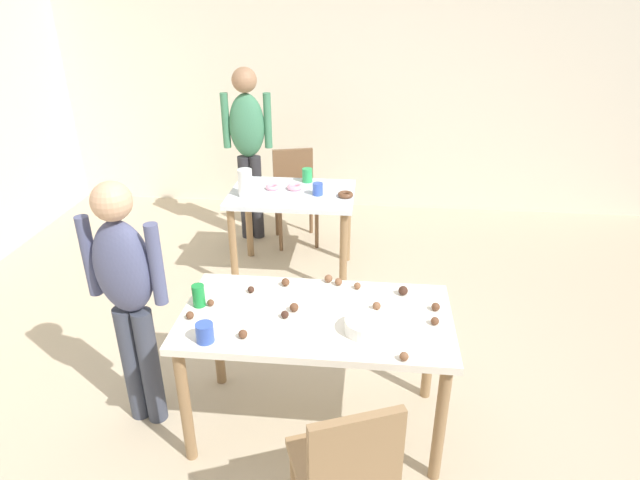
# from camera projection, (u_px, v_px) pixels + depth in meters

# --- Properties ---
(ground_plane) EXTENTS (6.40, 6.40, 0.00)m
(ground_plane) POSITION_uv_depth(u_px,v_px,m) (333.00, 400.00, 3.29)
(ground_plane) COLOR tan
(wall_back) EXTENTS (6.40, 0.10, 2.60)m
(wall_back) POSITION_uv_depth(u_px,v_px,m) (359.00, 87.00, 5.58)
(wall_back) COLOR beige
(wall_back) RESTS_ON ground_plane
(dining_table_near) EXTENTS (1.40, 0.73, 0.75)m
(dining_table_near) POSITION_uv_depth(u_px,v_px,m) (316.00, 330.00, 2.83)
(dining_table_near) COLOR silver
(dining_table_near) RESTS_ON ground_plane
(dining_table_far) EXTENTS (1.01, 0.70, 0.75)m
(dining_table_far) POSITION_uv_depth(u_px,v_px,m) (292.00, 206.00, 4.43)
(dining_table_far) COLOR silver
(dining_table_far) RESTS_ON ground_plane
(chair_near_table) EXTENTS (0.52, 0.52, 0.87)m
(chair_near_table) POSITION_uv_depth(u_px,v_px,m) (347.00, 468.00, 2.22)
(chair_near_table) COLOR olive
(chair_near_table) RESTS_ON ground_plane
(chair_far_table) EXTENTS (0.49, 0.49, 0.87)m
(chair_far_table) POSITION_uv_depth(u_px,v_px,m) (295.00, 190.00, 5.12)
(chair_far_table) COLOR brown
(chair_far_table) RESTS_ON ground_plane
(person_girl_near) EXTENTS (0.46, 0.24, 1.45)m
(person_girl_near) POSITION_uv_depth(u_px,v_px,m) (127.00, 289.00, 2.79)
(person_girl_near) COLOR #383D4C
(person_girl_near) RESTS_ON ground_plane
(person_adult_far) EXTENTS (0.45, 0.23, 1.62)m
(person_adult_far) POSITION_uv_depth(u_px,v_px,m) (248.00, 139.00, 4.94)
(person_adult_far) COLOR #28282D
(person_adult_far) RESTS_ON ground_plane
(mixing_bowl) EXTENTS (0.21, 0.21, 0.07)m
(mixing_bowl) POSITION_uv_depth(u_px,v_px,m) (366.00, 326.00, 2.64)
(mixing_bowl) COLOR white
(mixing_bowl) RESTS_ON dining_table_near
(soda_can) EXTENTS (0.07, 0.07, 0.12)m
(soda_can) POSITION_uv_depth(u_px,v_px,m) (199.00, 296.00, 2.83)
(soda_can) COLOR #198438
(soda_can) RESTS_ON dining_table_near
(fork_near) EXTENTS (0.17, 0.02, 0.01)m
(fork_near) POSITION_uv_depth(u_px,v_px,m) (319.00, 312.00, 2.80)
(fork_near) COLOR silver
(fork_near) RESTS_ON dining_table_near
(cup_near_0) EXTENTS (0.09, 0.09, 0.10)m
(cup_near_0) POSITION_uv_depth(u_px,v_px,m) (205.00, 333.00, 2.56)
(cup_near_0) COLOR #3351B2
(cup_near_0) RESTS_ON dining_table_near
(cake_ball_0) EXTENTS (0.04, 0.04, 0.04)m
(cake_ball_0) POSITION_uv_depth(u_px,v_px,m) (251.00, 289.00, 2.97)
(cake_ball_0) COLOR #3D2319
(cake_ball_0) RESTS_ON dining_table_near
(cake_ball_1) EXTENTS (0.05, 0.05, 0.05)m
(cake_ball_1) POSITION_uv_depth(u_px,v_px,m) (403.00, 291.00, 2.95)
(cake_ball_1) COLOR #3D2319
(cake_ball_1) RESTS_ON dining_table_near
(cake_ball_2) EXTENTS (0.04, 0.04, 0.04)m
(cake_ball_2) POSITION_uv_depth(u_px,v_px,m) (338.00, 282.00, 3.04)
(cake_ball_2) COLOR brown
(cake_ball_2) RESTS_ON dining_table_near
(cake_ball_3) EXTENTS (0.05, 0.05, 0.05)m
(cake_ball_3) POSITION_uv_depth(u_px,v_px,m) (294.00, 307.00, 2.80)
(cake_ball_3) COLOR brown
(cake_ball_3) RESTS_ON dining_table_near
(cake_ball_4) EXTENTS (0.04, 0.04, 0.04)m
(cake_ball_4) POSITION_uv_depth(u_px,v_px,m) (211.00, 303.00, 2.85)
(cake_ball_4) COLOR brown
(cake_ball_4) RESTS_ON dining_table_near
(cake_ball_5) EXTENTS (0.04, 0.04, 0.04)m
(cake_ball_5) POSITION_uv_depth(u_px,v_px,m) (377.00, 306.00, 2.82)
(cake_ball_5) COLOR brown
(cake_ball_5) RESTS_ON dining_table_near
(cake_ball_6) EXTENTS (0.04, 0.04, 0.04)m
(cake_ball_6) POSITION_uv_depth(u_px,v_px,m) (190.00, 315.00, 2.74)
(cake_ball_6) COLOR brown
(cake_ball_6) RESTS_ON dining_table_near
(cake_ball_7) EXTENTS (0.04, 0.04, 0.04)m
(cake_ball_7) POSITION_uv_depth(u_px,v_px,m) (404.00, 356.00, 2.44)
(cake_ball_7) COLOR brown
(cake_ball_7) RESTS_ON dining_table_near
(cake_ball_8) EXTENTS (0.04, 0.04, 0.04)m
(cake_ball_8) POSITION_uv_depth(u_px,v_px,m) (357.00, 286.00, 3.01)
(cake_ball_8) COLOR brown
(cake_ball_8) RESTS_ON dining_table_near
(cake_ball_9) EXTENTS (0.05, 0.05, 0.05)m
(cake_ball_9) POSITION_uv_depth(u_px,v_px,m) (286.00, 282.00, 3.04)
(cake_ball_9) COLOR brown
(cake_ball_9) RESTS_ON dining_table_near
(cake_ball_10) EXTENTS (0.04, 0.04, 0.04)m
(cake_ball_10) POSITION_uv_depth(u_px,v_px,m) (285.00, 314.00, 2.75)
(cake_ball_10) COLOR #3D2319
(cake_ball_10) RESTS_ON dining_table_near
(cake_ball_11) EXTENTS (0.04, 0.04, 0.04)m
(cake_ball_11) POSITION_uv_depth(u_px,v_px,m) (435.00, 321.00, 2.69)
(cake_ball_11) COLOR brown
(cake_ball_11) RESTS_ON dining_table_near
(cake_ball_12) EXTENTS (0.04, 0.04, 0.04)m
(cake_ball_12) POSITION_uv_depth(u_px,v_px,m) (436.00, 307.00, 2.81)
(cake_ball_12) COLOR brown
(cake_ball_12) RESTS_ON dining_table_near
(cake_ball_13) EXTENTS (0.05, 0.05, 0.05)m
(cake_ball_13) POSITION_uv_depth(u_px,v_px,m) (329.00, 279.00, 3.07)
(cake_ball_13) COLOR brown
(cake_ball_13) RESTS_ON dining_table_near
(cake_ball_14) EXTENTS (0.04, 0.04, 0.04)m
(cake_ball_14) POSITION_uv_depth(u_px,v_px,m) (243.00, 334.00, 2.59)
(cake_ball_14) COLOR brown
(cake_ball_14) RESTS_ON dining_table_near
(pitcher_far) EXTENTS (0.11, 0.11, 0.22)m
(pitcher_far) POSITION_uv_depth(u_px,v_px,m) (245.00, 183.00, 4.25)
(pitcher_far) COLOR white
(pitcher_far) RESTS_ON dining_table_far
(cup_far_0) EXTENTS (0.08, 0.08, 0.10)m
(cup_far_0) POSITION_uv_depth(u_px,v_px,m) (318.00, 189.00, 4.30)
(cup_far_0) COLOR #3351B2
(cup_far_0) RESTS_ON dining_table_far
(cup_far_1) EXTENTS (0.09, 0.09, 0.12)m
(cup_far_1) POSITION_uv_depth(u_px,v_px,m) (307.00, 175.00, 4.57)
(cup_far_1) COLOR green
(cup_far_1) RESTS_ON dining_table_far
(donut_far_0) EXTENTS (0.13, 0.13, 0.04)m
(donut_far_0) POSITION_uv_depth(u_px,v_px,m) (295.00, 187.00, 4.43)
(donut_far_0) COLOR pink
(donut_far_0) RESTS_ON dining_table_far
(donut_far_1) EXTENTS (0.11, 0.11, 0.03)m
(donut_far_1) POSITION_uv_depth(u_px,v_px,m) (272.00, 187.00, 4.43)
(donut_far_1) COLOR pink
(donut_far_1) RESTS_ON dining_table_far
(donut_far_2) EXTENTS (0.12, 0.12, 0.04)m
(donut_far_2) POSITION_uv_depth(u_px,v_px,m) (345.00, 195.00, 4.27)
(donut_far_2) COLOR brown
(donut_far_2) RESTS_ON dining_table_far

